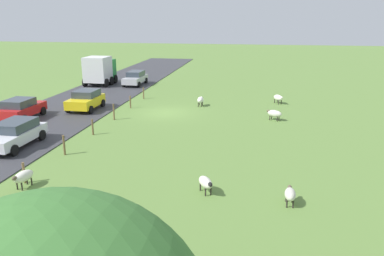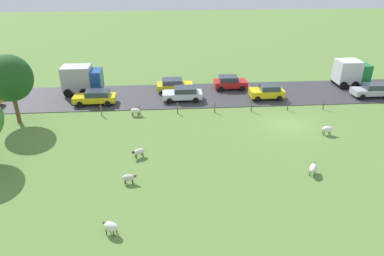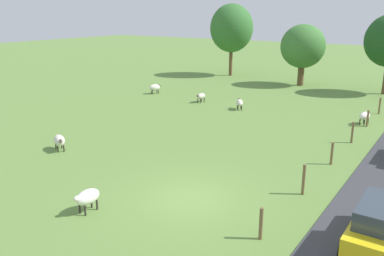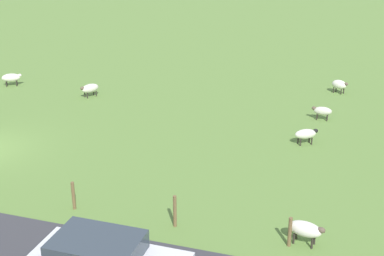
{
  "view_description": "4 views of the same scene",
  "coord_description": "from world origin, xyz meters",
  "px_view_note": "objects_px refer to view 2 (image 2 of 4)",
  "views": [
    {
      "loc": [
        -7.29,
        29.43,
        7.67
      ],
      "look_at": [
        -3.25,
        6.22,
        0.67
      ],
      "focal_mm": 35.38,
      "sensor_mm": 36.0,
      "label": 1
    },
    {
      "loc": [
        -30.54,
        11.58,
        14.85
      ],
      "look_at": [
        -1.15,
        9.39,
        0.5
      ],
      "focal_mm": 33.32,
      "sensor_mm": 36.0,
      "label": 2
    },
    {
      "loc": [
        7.93,
        -11.59,
        6.89
      ],
      "look_at": [
        -4.44,
        6.7,
        0.49
      ],
      "focal_mm": 37.78,
      "sensor_mm": 36.0,
      "label": 3
    },
    {
      "loc": [
        17.87,
        15.76,
        9.59
      ],
      "look_at": [
        -2.98,
        9.14,
        1.08
      ],
      "focal_mm": 48.46,
      "sensor_mm": 36.0,
      "label": 4
    }
  ],
  "objects_px": {
    "sheep_5": "(313,168)",
    "car_2": "(174,85)",
    "car_5": "(183,93)",
    "sheep_2": "(135,111)",
    "tree_2": "(10,78)",
    "truck_1": "(351,72)",
    "car_1": "(372,90)",
    "sheep_0": "(139,152)",
    "truck_0": "(82,79)",
    "car_0": "(95,97)",
    "car_6": "(267,91)",
    "car_4": "(230,82)",
    "sheep_6": "(111,226)",
    "sheep_4": "(327,129)",
    "sheep_3": "(129,178)"
  },
  "relations": [
    {
      "from": "sheep_5",
      "to": "truck_0",
      "type": "relative_size",
      "value": 0.28
    },
    {
      "from": "sheep_0",
      "to": "tree_2",
      "type": "height_order",
      "value": "tree_2"
    },
    {
      "from": "truck_1",
      "to": "sheep_2",
      "type": "bearing_deg",
      "value": 105.6
    },
    {
      "from": "truck_0",
      "to": "car_6",
      "type": "relative_size",
      "value": 1.17
    },
    {
      "from": "car_0",
      "to": "car_2",
      "type": "distance_m",
      "value": 9.37
    },
    {
      "from": "car_4",
      "to": "tree_2",
      "type": "bearing_deg",
      "value": 109.88
    },
    {
      "from": "sheep_0",
      "to": "car_6",
      "type": "relative_size",
      "value": 0.3
    },
    {
      "from": "car_4",
      "to": "car_5",
      "type": "distance_m",
      "value": 6.81
    },
    {
      "from": "car_0",
      "to": "sheep_2",
      "type": "bearing_deg",
      "value": -127.76
    },
    {
      "from": "sheep_6",
      "to": "truck_0",
      "type": "distance_m",
      "value": 25.06
    },
    {
      "from": "sheep_4",
      "to": "truck_0",
      "type": "bearing_deg",
      "value": 62.57
    },
    {
      "from": "sheep_5",
      "to": "truck_1",
      "type": "xyz_separation_m",
      "value": [
        19.17,
        -12.11,
        1.24
      ]
    },
    {
      "from": "truck_1",
      "to": "car_1",
      "type": "height_order",
      "value": "truck_1"
    },
    {
      "from": "sheep_2",
      "to": "truck_1",
      "type": "distance_m",
      "value": 27.18
    },
    {
      "from": "truck_0",
      "to": "car_6",
      "type": "xyz_separation_m",
      "value": [
        -3.3,
        -21.24,
        -0.92
      ]
    },
    {
      "from": "sheep_2",
      "to": "sheep_6",
      "type": "relative_size",
      "value": 1.12
    },
    {
      "from": "car_0",
      "to": "sheep_4",
      "type": "bearing_deg",
      "value": -112.2
    },
    {
      "from": "sheep_2",
      "to": "truck_1",
      "type": "relative_size",
      "value": 0.32
    },
    {
      "from": "sheep_2",
      "to": "sheep_5",
      "type": "height_order",
      "value": "sheep_2"
    },
    {
      "from": "car_4",
      "to": "car_5",
      "type": "height_order",
      "value": "car_4"
    },
    {
      "from": "truck_1",
      "to": "car_1",
      "type": "bearing_deg",
      "value": -169.78
    },
    {
      "from": "car_5",
      "to": "sheep_5",
      "type": "bearing_deg",
      "value": -150.49
    },
    {
      "from": "sheep_5",
      "to": "car_2",
      "type": "xyz_separation_m",
      "value": [
        18.81,
        9.84,
        0.31
      ]
    },
    {
      "from": "sheep_0",
      "to": "tree_2",
      "type": "relative_size",
      "value": 0.17
    },
    {
      "from": "tree_2",
      "to": "car_2",
      "type": "xyz_separation_m",
      "value": [
        7.68,
        -15.47,
        -3.67
      ]
    },
    {
      "from": "car_0",
      "to": "car_2",
      "type": "height_order",
      "value": "car_0"
    },
    {
      "from": "car_1",
      "to": "car_4",
      "type": "height_order",
      "value": "car_4"
    },
    {
      "from": "car_2",
      "to": "car_5",
      "type": "height_order",
      "value": "car_5"
    },
    {
      "from": "sheep_3",
      "to": "sheep_4",
      "type": "distance_m",
      "value": 18.55
    },
    {
      "from": "sheep_2",
      "to": "truck_0",
      "type": "distance_m",
      "value": 9.69
    },
    {
      "from": "car_0",
      "to": "car_6",
      "type": "bearing_deg",
      "value": -89.32
    },
    {
      "from": "sheep_4",
      "to": "sheep_3",
      "type": "bearing_deg",
      "value": 110.33
    },
    {
      "from": "truck_0",
      "to": "truck_1",
      "type": "xyz_separation_m",
      "value": [
        0.28,
        -32.7,
        -0.04
      ]
    },
    {
      "from": "sheep_4",
      "to": "truck_0",
      "type": "distance_m",
      "value": 27.44
    },
    {
      "from": "car_1",
      "to": "car_2",
      "type": "distance_m",
      "value": 22.95
    },
    {
      "from": "sheep_4",
      "to": "car_1",
      "type": "relative_size",
      "value": 0.26
    },
    {
      "from": "truck_1",
      "to": "truck_0",
      "type": "bearing_deg",
      "value": 90.48
    },
    {
      "from": "car_0",
      "to": "car_1",
      "type": "bearing_deg",
      "value": -90.27
    },
    {
      "from": "car_6",
      "to": "sheep_3",
      "type": "bearing_deg",
      "value": 137.8
    },
    {
      "from": "sheep_4",
      "to": "sheep_5",
      "type": "xyz_separation_m",
      "value": [
        -6.27,
        3.75,
        -0.03
      ]
    },
    {
      "from": "car_1",
      "to": "car_6",
      "type": "distance_m",
      "value": 12.17
    },
    {
      "from": "sheep_2",
      "to": "sheep_3",
      "type": "bearing_deg",
      "value": -178.12
    },
    {
      "from": "sheep_2",
      "to": "car_2",
      "type": "xyz_separation_m",
      "value": [
        6.94,
        -4.2,
        0.3
      ]
    },
    {
      "from": "sheep_3",
      "to": "car_0",
      "type": "distance_m",
      "value": 16.31
    },
    {
      "from": "car_4",
      "to": "sheep_2",
      "type": "bearing_deg",
      "value": 123.6
    },
    {
      "from": "tree_2",
      "to": "truck_1",
      "type": "relative_size",
      "value": 1.73
    },
    {
      "from": "sheep_2",
      "to": "tree_2",
      "type": "xyz_separation_m",
      "value": [
        -0.74,
        11.26,
        3.97
      ]
    },
    {
      "from": "sheep_3",
      "to": "sheep_4",
      "type": "bearing_deg",
      "value": -69.67
    },
    {
      "from": "car_0",
      "to": "truck_1",
      "type": "bearing_deg",
      "value": -82.93
    },
    {
      "from": "sheep_5",
      "to": "car_4",
      "type": "distance_m",
      "value": 19.43
    }
  ]
}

